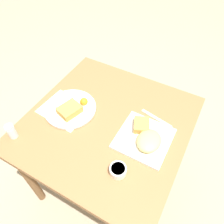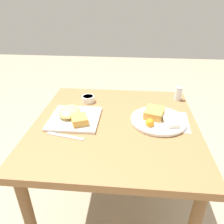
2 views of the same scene
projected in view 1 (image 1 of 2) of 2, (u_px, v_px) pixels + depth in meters
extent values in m
plane|color=gray|center=(109.00, 178.00, 1.70)|extent=(8.00, 8.00, 0.00)
cube|color=olive|center=(107.00, 124.00, 1.17)|extent=(0.85, 0.83, 0.04)
cylinder|color=brown|center=(178.00, 138.00, 1.54)|extent=(0.05, 0.05, 0.68)
cylinder|color=brown|center=(29.00, 178.00, 1.35)|extent=(0.05, 0.05, 0.68)
cylinder|color=brown|center=(92.00, 102.00, 1.76)|extent=(0.05, 0.05, 0.68)
cube|color=silver|center=(65.00, 110.00, 1.21)|extent=(0.23, 0.27, 0.00)
cube|color=white|center=(144.00, 138.00, 1.08)|extent=(0.25, 0.25, 0.01)
ellipsoid|color=#EFCC6B|center=(149.00, 141.00, 1.04)|extent=(0.14, 0.11, 0.04)
cube|color=gold|center=(141.00, 125.00, 1.10)|extent=(0.11, 0.10, 0.04)
cylinder|color=white|center=(70.00, 108.00, 1.20)|extent=(0.28, 0.28, 0.01)
cube|color=gold|center=(70.00, 110.00, 1.16)|extent=(0.14, 0.12, 0.04)
cube|color=silver|center=(65.00, 101.00, 1.22)|extent=(0.14, 0.09, 0.02)
sphere|color=orange|center=(84.00, 102.00, 1.21)|extent=(0.04, 0.04, 0.04)
cylinder|color=white|center=(118.00, 170.00, 0.96)|extent=(0.08, 0.08, 0.04)
cylinder|color=beige|center=(118.00, 168.00, 0.94)|extent=(0.06, 0.06, 0.00)
cylinder|color=white|center=(12.00, 132.00, 1.07)|extent=(0.04, 0.04, 0.07)
cylinder|color=white|center=(13.00, 134.00, 1.08)|extent=(0.03, 0.03, 0.04)
cylinder|color=silver|center=(9.00, 127.00, 1.04)|extent=(0.04, 0.04, 0.01)
cube|color=silver|center=(156.00, 118.00, 1.17)|extent=(0.05, 0.18, 0.00)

